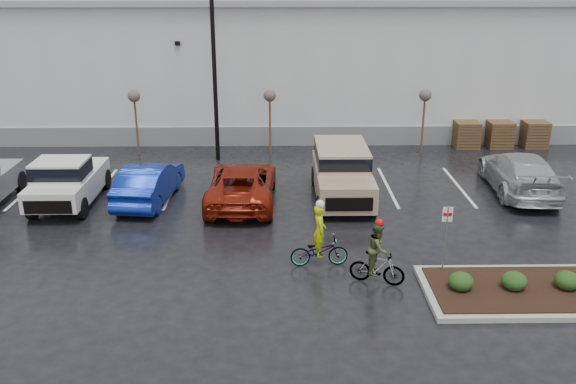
{
  "coord_description": "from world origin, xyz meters",
  "views": [
    {
      "loc": [
        -1.09,
        -16.04,
        8.64
      ],
      "look_at": [
        -0.77,
        3.91,
        1.3
      ],
      "focal_mm": 38.0,
      "sensor_mm": 36.0,
      "label": 1
    }
  ],
  "objects_px": {
    "pallet_stack_a": "(466,134)",
    "suv_tan": "(342,174)",
    "sapling_mid": "(270,99)",
    "car_red": "(242,184)",
    "pallet_stack_c": "(534,134)",
    "pickup_white": "(71,177)",
    "pallet_stack_b": "(499,134)",
    "cyclist_hivis": "(319,245)",
    "fire_lane_sign": "(446,232)",
    "sapling_east": "(425,99)",
    "sapling_west": "(134,100)",
    "car_far_silver": "(520,173)",
    "lamppost": "(213,38)",
    "car_blue": "(149,182)",
    "cyclist_olive": "(377,260)"
  },
  "relations": [
    {
      "from": "pallet_stack_a",
      "to": "fire_lane_sign",
      "type": "distance_m",
      "value": 14.6
    },
    {
      "from": "sapling_mid",
      "to": "pallet_stack_c",
      "type": "distance_m",
      "value": 13.69
    },
    {
      "from": "car_far_silver",
      "to": "cyclist_hivis",
      "type": "bearing_deg",
      "value": 41.49
    },
    {
      "from": "suv_tan",
      "to": "cyclist_hivis",
      "type": "relative_size",
      "value": 2.37
    },
    {
      "from": "sapling_west",
      "to": "sapling_mid",
      "type": "relative_size",
      "value": 1.0
    },
    {
      "from": "sapling_west",
      "to": "lamppost",
      "type": "bearing_deg",
      "value": -14.04
    },
    {
      "from": "sapling_mid",
      "to": "pickup_white",
      "type": "xyz_separation_m",
      "value": [
        -7.71,
        -6.43,
        -1.75
      ]
    },
    {
      "from": "pallet_stack_c",
      "to": "cyclist_olive",
      "type": "bearing_deg",
      "value": -125.64
    },
    {
      "from": "sapling_west",
      "to": "cyclist_olive",
      "type": "xyz_separation_m",
      "value": [
        9.74,
        -13.3,
        -1.97
      ]
    },
    {
      "from": "sapling_mid",
      "to": "car_red",
      "type": "distance_m",
      "value": 7.05
    },
    {
      "from": "cyclist_hivis",
      "to": "car_far_silver",
      "type": "bearing_deg",
      "value": -57.19
    },
    {
      "from": "pallet_stack_c",
      "to": "pickup_white",
      "type": "relative_size",
      "value": 0.26
    },
    {
      "from": "pallet_stack_c",
      "to": "pickup_white",
      "type": "distance_m",
      "value": 22.48
    },
    {
      "from": "pickup_white",
      "to": "car_blue",
      "type": "relative_size",
      "value": 1.12
    },
    {
      "from": "sapling_mid",
      "to": "car_red",
      "type": "height_order",
      "value": "sapling_mid"
    },
    {
      "from": "lamppost",
      "to": "fire_lane_sign",
      "type": "relative_size",
      "value": 4.19
    },
    {
      "from": "sapling_west",
      "to": "cyclist_olive",
      "type": "height_order",
      "value": "sapling_west"
    },
    {
      "from": "pickup_white",
      "to": "sapling_west",
      "type": "bearing_deg",
      "value": 79.31
    },
    {
      "from": "cyclist_hivis",
      "to": "fire_lane_sign",
      "type": "bearing_deg",
      "value": -104.75
    },
    {
      "from": "pickup_white",
      "to": "car_red",
      "type": "bearing_deg",
      "value": -2.16
    },
    {
      "from": "sapling_west",
      "to": "suv_tan",
      "type": "height_order",
      "value": "sapling_west"
    },
    {
      "from": "pallet_stack_a",
      "to": "sapling_east",
      "type": "bearing_deg",
      "value": -158.2
    },
    {
      "from": "car_blue",
      "to": "suv_tan",
      "type": "height_order",
      "value": "suv_tan"
    },
    {
      "from": "sapling_mid",
      "to": "pickup_white",
      "type": "bearing_deg",
      "value": -140.17
    },
    {
      "from": "sapling_west",
      "to": "fire_lane_sign",
      "type": "distance_m",
      "value": 17.46
    },
    {
      "from": "sapling_west",
      "to": "car_red",
      "type": "bearing_deg",
      "value": -50.67
    },
    {
      "from": "sapling_west",
      "to": "fire_lane_sign",
      "type": "relative_size",
      "value": 1.45
    },
    {
      "from": "lamppost",
      "to": "sapling_east",
      "type": "bearing_deg",
      "value": 5.71
    },
    {
      "from": "car_red",
      "to": "pallet_stack_b",
      "type": "bearing_deg",
      "value": -147.55
    },
    {
      "from": "sapling_west",
      "to": "car_blue",
      "type": "xyz_separation_m",
      "value": [
        1.83,
        -6.45,
        -1.96
      ]
    },
    {
      "from": "car_blue",
      "to": "cyclist_olive",
      "type": "height_order",
      "value": "cyclist_olive"
    },
    {
      "from": "pallet_stack_b",
      "to": "car_blue",
      "type": "relative_size",
      "value": 0.29
    },
    {
      "from": "pallet_stack_b",
      "to": "cyclist_hivis",
      "type": "relative_size",
      "value": 0.63
    },
    {
      "from": "car_blue",
      "to": "cyclist_hivis",
      "type": "relative_size",
      "value": 2.16
    },
    {
      "from": "lamppost",
      "to": "cyclist_olive",
      "type": "height_order",
      "value": "lamppost"
    },
    {
      "from": "suv_tan",
      "to": "car_far_silver",
      "type": "height_order",
      "value": "suv_tan"
    },
    {
      "from": "pallet_stack_a",
      "to": "suv_tan",
      "type": "xyz_separation_m",
      "value": [
        -7.08,
        -7.38,
        0.35
      ]
    },
    {
      "from": "cyclist_olive",
      "to": "pallet_stack_b",
      "type": "bearing_deg",
      "value": -11.17
    },
    {
      "from": "car_red",
      "to": "cyclist_olive",
      "type": "distance_m",
      "value": 7.87
    },
    {
      "from": "pallet_stack_a",
      "to": "cyclist_hivis",
      "type": "height_order",
      "value": "cyclist_hivis"
    },
    {
      "from": "sapling_east",
      "to": "fire_lane_sign",
      "type": "xyz_separation_m",
      "value": [
        -2.2,
        -12.8,
        -1.32
      ]
    },
    {
      "from": "car_far_silver",
      "to": "cyclist_olive",
      "type": "bearing_deg",
      "value": 52.06
    },
    {
      "from": "pallet_stack_a",
      "to": "car_far_silver",
      "type": "relative_size",
      "value": 0.24
    },
    {
      "from": "car_red",
      "to": "suv_tan",
      "type": "xyz_separation_m",
      "value": [
        3.94,
        0.31,
        0.27
      ]
    },
    {
      "from": "sapling_mid",
      "to": "pallet_stack_c",
      "type": "relative_size",
      "value": 2.37
    },
    {
      "from": "lamppost",
      "to": "pallet_stack_b",
      "type": "bearing_deg",
      "value": 8.02
    },
    {
      "from": "sapling_west",
      "to": "car_far_silver",
      "type": "distance_m",
      "value": 17.76
    },
    {
      "from": "pallet_stack_b",
      "to": "sapling_east",
      "type": "bearing_deg",
      "value": -166.61
    },
    {
      "from": "car_red",
      "to": "suv_tan",
      "type": "bearing_deg",
      "value": -174.24
    },
    {
      "from": "sapling_east",
      "to": "pallet_stack_a",
      "type": "distance_m",
      "value": 3.39
    }
  ]
}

